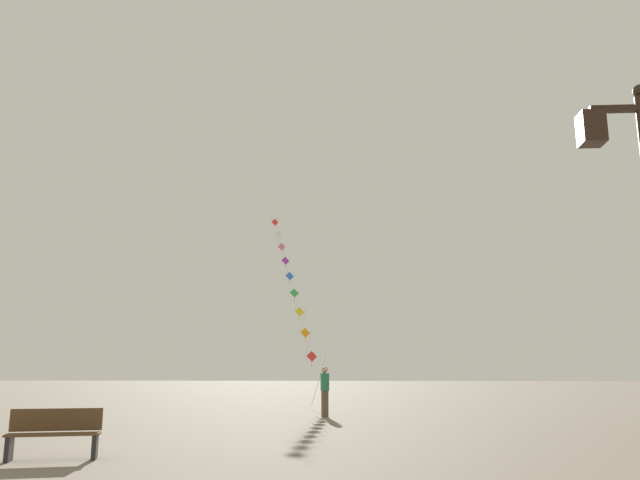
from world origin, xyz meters
The scene contains 4 objects.
ground_plane centered at (0.00, 20.00, 0.00)m, with size 160.00×160.00×0.00m, color #756B5B.
kite_train centered at (-3.57, 30.96, 5.81)m, with size 4.08×13.98×10.87m.
kite_flyer centered at (-1.48, 21.86, 0.90)m, with size 0.32×0.63×1.71m.
park_bench centered at (-5.86, 10.98, 0.45)m, with size 1.66×0.86×0.89m.
Camera 1 is at (-0.41, -0.57, 1.57)m, focal length 35.31 mm.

